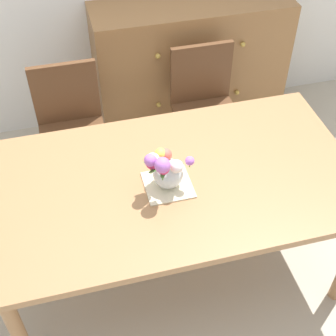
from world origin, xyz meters
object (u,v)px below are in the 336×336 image
object	(u,v)px
chair_left	(71,124)
chair_right	(205,103)
dining_table	(173,189)
dresser	(190,67)
flower_vase	(165,169)

from	to	relation	value
chair_left	chair_right	bearing A→B (deg)	-180.00
chair_left	dining_table	bearing A→B (deg)	117.65
chair_left	dresser	size ratio (longest dim) A/B	0.64
chair_right	chair_left	bearing A→B (deg)	0.00
dining_table	chair_right	size ratio (longest dim) A/B	2.08
chair_left	flower_vase	xyz separation A→B (m)	(0.40, -0.91, 0.36)
dresser	flower_vase	size ratio (longest dim) A/B	5.39
chair_left	flower_vase	bearing A→B (deg)	113.43
chair_left	flower_vase	size ratio (longest dim) A/B	3.45
dining_table	chair_left	size ratio (longest dim) A/B	2.08
dining_table	chair_left	world-z (taller)	chair_left
dining_table	chair_left	xyz separation A→B (m)	(-0.45, 0.86, -0.16)
dining_table	chair_right	world-z (taller)	chair_right
dining_table	flower_vase	world-z (taller)	flower_vase
flower_vase	chair_left	bearing A→B (deg)	113.43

